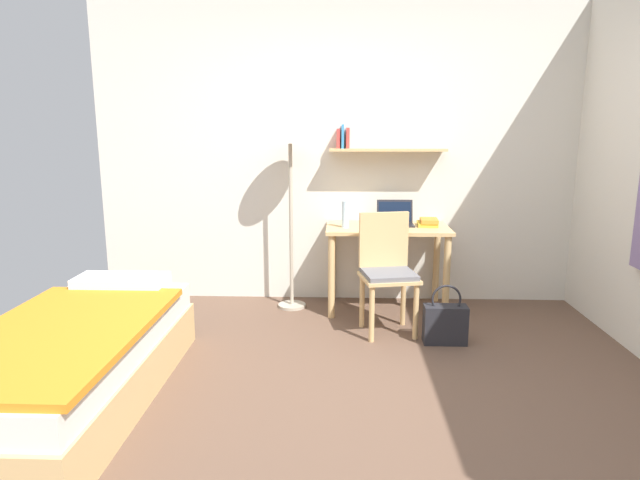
{
  "coord_description": "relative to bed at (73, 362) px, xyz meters",
  "views": [
    {
      "loc": [
        -0.04,
        -2.83,
        1.54
      ],
      "look_at": [
        -0.17,
        0.51,
        0.85
      ],
      "focal_mm": 30.61,
      "sensor_mm": 36.0,
      "label": 1
    }
  ],
  "objects": [
    {
      "name": "ground_plane",
      "position": [
        1.55,
        0.01,
        -0.24
      ],
      "size": [
        5.28,
        5.28,
        0.0
      ],
      "primitive_type": "plane",
      "color": "brown"
    },
    {
      "name": "laptop",
      "position": [
        1.97,
        1.8,
        0.54
      ],
      "size": [
        0.31,
        0.22,
        0.21
      ],
      "color": "black",
      "rests_on": "desk"
    },
    {
      "name": "handbag",
      "position": [
        2.27,
        0.95,
        -0.09
      ],
      "size": [
        0.31,
        0.13,
        0.44
      ],
      "color": "#232328",
      "rests_on": "ground_plane"
    },
    {
      "name": "standing_lamp",
      "position": [
        1.09,
        1.73,
        1.19
      ],
      "size": [
        0.36,
        0.36,
        1.64
      ],
      "color": "#B2A893",
      "rests_on": "ground_plane"
    },
    {
      "name": "water_bottle",
      "position": [
        1.54,
        1.64,
        0.6
      ],
      "size": [
        0.06,
        0.06,
        0.22
      ],
      "primitive_type": "cylinder",
      "color": "silver",
      "rests_on": "desk"
    },
    {
      "name": "desk",
      "position": [
        1.9,
        1.71,
        0.35
      ],
      "size": [
        1.03,
        0.57,
        0.73
      ],
      "color": "tan",
      "rests_on": "ground_plane"
    },
    {
      "name": "wall_back",
      "position": [
        1.55,
        2.03,
        1.06
      ],
      "size": [
        4.4,
        0.27,
        2.6
      ],
      "color": "silver",
      "rests_on": "ground_plane"
    },
    {
      "name": "desk_chair",
      "position": [
        1.86,
        1.2,
        0.26
      ],
      "size": [
        0.47,
        0.45,
        0.91
      ],
      "color": "tan",
      "rests_on": "ground_plane"
    },
    {
      "name": "book_stack",
      "position": [
        2.25,
        1.74,
        0.52
      ],
      "size": [
        0.18,
        0.22,
        0.06
      ],
      "color": "gold",
      "rests_on": "desk"
    },
    {
      "name": "bed",
      "position": [
        0.0,
        0.0,
        0.0
      ],
      "size": [
        0.89,
        1.92,
        0.54
      ],
      "color": "tan",
      "rests_on": "ground_plane"
    }
  ]
}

